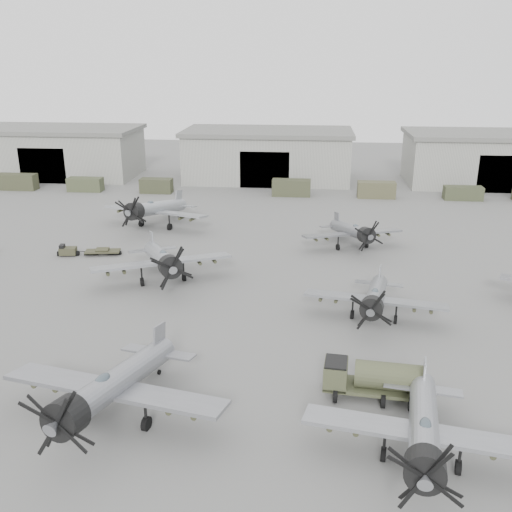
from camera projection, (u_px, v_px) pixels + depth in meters
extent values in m
plane|color=#5C5C5A|center=(203.00, 348.00, 42.72)|extent=(220.00, 220.00, 0.00)
cube|color=#A3A49A|center=(59.00, 153.00, 103.10)|extent=(28.00, 14.00, 8.00)
cube|color=slate|center=(56.00, 129.00, 101.66)|extent=(29.00, 14.80, 0.70)
cube|color=black|center=(43.00, 166.00, 97.05)|extent=(8.12, 0.40, 6.00)
cube|color=#A3A49A|center=(268.00, 157.00, 99.59)|extent=(28.00, 14.00, 8.00)
cube|color=slate|center=(268.00, 132.00, 98.15)|extent=(29.00, 14.80, 0.70)
cube|color=black|center=(265.00, 170.00, 93.54)|extent=(8.12, 0.40, 6.00)
cube|color=#A3A49A|center=(492.00, 161.00, 96.08)|extent=(28.00, 14.00, 8.00)
cube|color=slate|center=(496.00, 135.00, 94.63)|extent=(29.00, 14.80, 0.70)
cube|color=black|center=(504.00, 174.00, 90.03)|extent=(8.12, 0.40, 6.00)
cube|color=#3A3D27|center=(17.00, 182.00, 92.94)|extent=(6.38, 2.20, 2.57)
cube|color=#41482F|center=(85.00, 184.00, 91.94)|extent=(5.55, 2.20, 2.18)
cube|color=#383B26|center=(156.00, 186.00, 90.84)|extent=(5.06, 2.20, 2.27)
cube|color=#3B3E29|center=(291.00, 188.00, 88.80)|extent=(5.97, 2.20, 2.57)
cube|color=#4B4A31|center=(376.00, 190.00, 87.60)|extent=(5.74, 2.20, 2.49)
cube|color=#3B412A|center=(463.00, 193.00, 86.48)|extent=(5.71, 2.20, 2.03)
cylinder|color=gray|center=(120.00, 379.00, 34.04)|extent=(4.09, 11.81, 3.45)
cylinder|color=black|center=(66.00, 417.00, 29.10)|extent=(2.42, 2.15, 2.30)
cube|color=gray|center=(114.00, 389.00, 33.54)|extent=(14.03, 5.30, 0.62)
cube|color=gray|center=(159.00, 338.00, 38.65)|extent=(0.52, 1.83, 2.21)
ellipsoid|color=#3F4C54|center=(102.00, 380.00, 32.12)|extent=(0.93, 1.44, 0.62)
cylinder|color=black|center=(84.00, 411.00, 34.54)|extent=(0.49, 0.93, 0.88)
cylinder|color=black|center=(146.00, 424.00, 33.33)|extent=(0.49, 0.93, 0.88)
cylinder|color=black|center=(159.00, 372.00, 39.17)|extent=(0.20, 0.37, 0.35)
cylinder|color=#92959A|center=(424.00, 422.00, 30.44)|extent=(3.38, 10.85, 3.17)
cylinder|color=black|center=(425.00, 469.00, 25.86)|extent=(2.18, 1.92, 2.11)
cube|color=#92959A|center=(423.00, 433.00, 29.97)|extent=(12.86, 4.42, 0.57)
cube|color=#92959A|center=(424.00, 374.00, 34.71)|extent=(0.42, 1.68, 2.02)
ellipsoid|color=#3F4C54|center=(425.00, 425.00, 28.66)|extent=(0.81, 1.30, 0.57)
cylinder|color=black|center=(383.00, 454.00, 30.82)|extent=(0.42, 0.85, 0.81)
cylinder|color=black|center=(458.00, 467.00, 29.83)|extent=(0.42, 0.85, 0.81)
cylinder|color=black|center=(421.00, 408.00, 35.18)|extent=(0.18, 0.34, 0.32)
cylinder|color=#989BA1|center=(161.00, 257.00, 54.95)|extent=(6.22, 10.93, 3.33)
cylinder|color=black|center=(170.00, 267.00, 50.23)|extent=(2.55, 2.38, 2.22)
cube|color=#989BA1|center=(162.00, 262.00, 54.47)|extent=(13.08, 7.75, 0.60)
cube|color=#989BA1|center=(152.00, 241.00, 59.36)|extent=(0.86, 1.66, 2.13)
ellipsoid|color=#3F4C54|center=(163.00, 253.00, 53.11)|extent=(1.12, 1.43, 0.60)
cylinder|color=black|center=(142.00, 282.00, 54.22)|extent=(0.63, 0.90, 0.85)
cylinder|color=black|center=(184.00, 277.00, 55.48)|extent=(0.63, 0.90, 0.85)
cylinder|color=black|center=(154.00, 263.00, 59.86)|extent=(0.26, 0.36, 0.34)
cylinder|color=gray|center=(376.00, 294.00, 47.16)|extent=(3.13, 9.93, 2.90)
cylinder|color=black|center=(372.00, 308.00, 42.97)|extent=(2.00, 1.76, 1.93)
cube|color=gray|center=(375.00, 300.00, 46.73)|extent=(11.78, 4.09, 0.52)
cube|color=gray|center=(380.00, 274.00, 51.07)|extent=(0.39, 1.54, 1.85)
ellipsoid|color=#3F4C54|center=(375.00, 292.00, 45.53)|extent=(0.75, 1.20, 0.52)
cylinder|color=black|center=(352.00, 315.00, 47.51)|extent=(0.39, 0.78, 0.74)
cylinder|color=black|center=(395.00, 320.00, 46.60)|extent=(0.39, 0.78, 0.74)
cylinder|color=black|center=(378.00, 297.00, 51.50)|extent=(0.16, 0.31, 0.30)
cylinder|color=#9CA0A4|center=(158.00, 208.00, 72.44)|extent=(5.09, 11.70, 3.46)
cylinder|color=black|center=(134.00, 211.00, 67.65)|extent=(2.53, 2.30, 2.30)
cube|color=#9CA0A4|center=(155.00, 211.00, 71.96)|extent=(13.94, 6.46, 0.62)
cube|color=#9CA0A4|center=(179.00, 198.00, 76.90)|extent=(0.68, 1.80, 2.21)
ellipsoid|color=#3F4C54|center=(150.00, 203.00, 70.57)|extent=(1.03, 1.47, 0.62)
cylinder|color=black|center=(141.00, 223.00, 73.13)|extent=(0.56, 0.94, 0.89)
cylinder|color=black|center=(170.00, 227.00, 71.58)|extent=(0.56, 0.94, 0.89)
cylinder|color=black|center=(178.00, 216.00, 77.42)|extent=(0.23, 0.38, 0.35)
cylinder|color=gray|center=(350.00, 230.00, 64.72)|extent=(4.49, 9.57, 2.85)
cylinder|color=black|center=(366.00, 235.00, 60.57)|extent=(2.11, 1.93, 1.90)
cube|color=gray|center=(352.00, 233.00, 64.30)|extent=(11.42, 5.67, 0.51)
cube|color=gray|center=(337.00, 219.00, 68.60)|extent=(0.61, 1.47, 1.82)
ellipsoid|color=#3F4C54|center=(356.00, 227.00, 63.11)|extent=(0.88, 1.21, 0.51)
cylinder|color=black|center=(338.00, 247.00, 64.23)|extent=(0.48, 0.77, 0.73)
cylinder|color=black|center=(366.00, 245.00, 65.00)|extent=(0.48, 0.77, 0.73)
cylinder|color=black|center=(337.00, 236.00, 69.02)|extent=(0.20, 0.31, 0.29)
cube|color=#454930|center=(374.00, 387.00, 36.40)|extent=(6.64, 2.73, 0.23)
cube|color=#454930|center=(336.00, 373.00, 36.61)|extent=(1.67, 2.25, 1.57)
cylinder|color=#454930|center=(389.00, 376.00, 35.95)|extent=(4.39, 2.15, 1.75)
cube|color=black|center=(336.00, 362.00, 36.34)|extent=(1.56, 1.97, 0.14)
cylinder|color=black|center=(335.00, 396.00, 35.95)|extent=(0.36, 0.85, 0.83)
cylinder|color=black|center=(409.00, 386.00, 37.07)|extent=(0.36, 0.85, 0.83)
cube|color=#383825|center=(68.00, 251.00, 62.33)|extent=(1.91, 1.34, 0.78)
cube|color=black|center=(62.00, 247.00, 62.13)|extent=(0.62, 0.95, 0.49)
cylinder|color=black|center=(68.00, 253.00, 62.43)|extent=(1.25, 0.73, 0.55)
cylinder|color=black|center=(80.00, 252.00, 62.43)|extent=(1.18, 0.26, 0.08)
cube|color=#383825|center=(103.00, 251.00, 62.57)|extent=(3.90, 1.94, 0.18)
cylinder|color=black|center=(103.00, 253.00, 62.65)|extent=(1.52, 0.66, 0.43)
cylinder|color=#383825|center=(102.00, 249.00, 62.51)|extent=(1.41, 0.53, 0.31)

